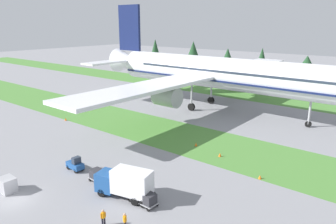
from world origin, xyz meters
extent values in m
plane|color=gray|center=(0.00, 0.00, 0.00)|extent=(400.00, 400.00, 0.00)
cube|color=#4C8438|center=(0.00, 29.01, 0.00)|extent=(320.00, 13.85, 0.01)
cube|color=#4C8438|center=(0.00, 68.71, 0.00)|extent=(320.00, 13.85, 0.01)
cylinder|color=white|center=(-2.42, 48.86, 8.63)|extent=(52.38, 7.48, 7.05)
cone|color=white|center=(-31.13, 49.09, 9.16)|extent=(8.99, 6.77, 6.70)
cube|color=#141E4C|center=(-2.42, 48.86, 7.40)|extent=(51.10, 7.61, 0.36)
cube|color=#283342|center=(0.77, 48.83, 9.52)|extent=(46.00, 7.49, 0.44)
cube|color=white|center=(-5.44, 69.95, 7.93)|extent=(8.58, 35.16, 0.63)
cylinder|color=#A3A3A8|center=(-4.24, 64.68, 5.61)|extent=(5.14, 3.92, 3.88)
cube|color=white|center=(-5.78, 27.82, 7.93)|extent=(8.58, 35.16, 0.63)
cylinder|color=#A3A3A8|center=(-4.50, 33.07, 5.61)|extent=(5.14, 3.92, 3.88)
cube|color=white|center=(-30.43, 57.58, 9.69)|extent=(4.75, 12.80, 0.44)
cube|color=white|center=(-30.56, 40.59, 9.69)|extent=(4.75, 12.80, 0.44)
cube|color=#141E4C|center=(-30.49, 49.09, 18.15)|extent=(7.47, 0.82, 11.98)
cylinder|color=#A3A3A8|center=(18.00, 48.69, 4.09)|extent=(0.44, 0.44, 6.98)
cylinder|color=black|center=(18.00, 48.69, 0.60)|extent=(1.20, 0.43, 1.20)
cylinder|color=#A3A3A8|center=(-6.58, 53.12, 4.21)|extent=(0.44, 0.44, 6.73)
cylinder|color=black|center=(-6.58, 53.12, 0.85)|extent=(1.70, 0.61, 1.70)
cylinder|color=#A3A3A8|center=(-6.65, 44.66, 4.21)|extent=(0.44, 0.44, 6.73)
cylinder|color=black|center=(-6.65, 44.66, 0.85)|extent=(1.70, 0.61, 1.70)
cube|color=#1E4C8E|center=(-1.34, 9.09, 0.69)|extent=(2.65, 1.40, 0.77)
cube|color=#283342|center=(-0.95, 9.07, 1.52)|extent=(0.74, 1.12, 0.90)
cylinder|color=black|center=(-2.27, 8.58, 0.30)|extent=(0.61, 0.22, 0.60)
cylinder|color=black|center=(-2.23, 9.68, 0.30)|extent=(0.61, 0.22, 0.60)
cylinder|color=black|center=(-0.45, 8.50, 0.30)|extent=(0.61, 0.22, 0.60)
cylinder|color=black|center=(-0.41, 9.60, 0.30)|extent=(0.61, 0.22, 0.60)
cube|color=#A3A3A8|center=(3.76, 8.88, 0.40)|extent=(2.26, 1.59, 0.10)
cube|color=#2D2D33|center=(3.76, 8.88, 1.00)|extent=(1.99, 1.40, 1.10)
cylinder|color=black|center=(2.89, 8.23, 0.20)|extent=(0.40, 0.14, 0.40)
cylinder|color=black|center=(2.95, 9.61, 0.20)|extent=(0.40, 0.14, 0.40)
cylinder|color=black|center=(4.56, 8.16, 0.20)|extent=(0.40, 0.14, 0.40)
cylinder|color=black|center=(4.62, 9.54, 0.20)|extent=(0.40, 0.14, 0.40)
cube|color=#A3A3A8|center=(6.65, 8.77, 0.40)|extent=(2.26, 1.59, 0.10)
cube|color=#2D2D33|center=(6.65, 8.77, 1.00)|extent=(1.99, 1.40, 1.10)
cylinder|color=black|center=(5.79, 8.11, 0.20)|extent=(0.40, 0.14, 0.40)
cylinder|color=black|center=(5.85, 9.49, 0.20)|extent=(0.40, 0.14, 0.40)
cylinder|color=black|center=(7.46, 8.05, 0.20)|extent=(0.40, 0.14, 0.40)
cylinder|color=black|center=(7.52, 9.42, 0.20)|extent=(0.40, 0.14, 0.40)
cube|color=#A3A3A8|center=(9.55, 8.65, 0.40)|extent=(2.26, 1.59, 0.10)
cube|color=#2D2D33|center=(9.55, 8.65, 1.00)|extent=(1.99, 1.40, 1.10)
cylinder|color=black|center=(8.69, 8.00, 0.20)|extent=(0.40, 0.14, 0.40)
cylinder|color=black|center=(8.74, 9.37, 0.20)|extent=(0.40, 0.14, 0.40)
cylinder|color=black|center=(10.36, 7.93, 0.20)|extent=(0.40, 0.14, 0.40)
cylinder|color=black|center=(10.42, 9.31, 0.20)|extent=(0.40, 0.14, 0.40)
cube|color=#A3A3A8|center=(12.45, 8.54, 0.40)|extent=(2.26, 1.59, 0.10)
cube|color=#2D2D33|center=(12.45, 8.54, 1.00)|extent=(1.99, 1.40, 1.10)
cylinder|color=black|center=(11.59, 7.88, 0.20)|extent=(0.40, 0.14, 0.40)
cylinder|color=black|center=(11.64, 9.26, 0.20)|extent=(0.40, 0.14, 0.40)
cylinder|color=black|center=(13.26, 7.81, 0.20)|extent=(0.40, 0.14, 0.40)
cylinder|color=black|center=(13.31, 9.19, 0.20)|extent=(0.40, 0.14, 0.40)
cube|color=#1E4C8E|center=(6.97, 7.73, 1.58)|extent=(2.69, 2.76, 2.20)
cube|color=#283342|center=(5.94, 7.47, 2.02)|extent=(0.57, 2.03, 0.97)
cube|color=silver|center=(10.22, 8.53, 2.18)|extent=(4.92, 3.31, 2.80)
cylinder|color=black|center=(7.00, 6.70, 0.48)|extent=(1.00, 0.52, 0.96)
cylinder|color=black|center=(6.52, 8.65, 0.48)|extent=(1.00, 0.52, 0.96)
cylinder|color=black|center=(11.34, 7.77, 0.48)|extent=(1.00, 0.52, 0.96)
cylinder|color=black|center=(10.86, 9.71, 0.48)|extent=(1.00, 0.52, 0.96)
cylinder|color=black|center=(12.43, 8.04, 0.48)|extent=(1.00, 0.52, 0.96)
cylinder|color=black|center=(11.95, 9.98, 0.48)|extent=(1.00, 0.52, 0.96)
cylinder|color=black|center=(11.50, 3.32, 0.42)|extent=(0.18, 0.18, 0.85)
cylinder|color=black|center=(11.42, 3.12, 0.42)|extent=(0.18, 0.18, 0.85)
cylinder|color=orange|center=(11.46, 3.22, 1.16)|extent=(0.36, 0.36, 0.62)
sphere|color=tan|center=(11.46, 3.22, 1.62)|extent=(0.24, 0.24, 0.24)
cylinder|color=orange|center=(11.54, 3.43, 1.13)|extent=(0.10, 0.10, 0.58)
cylinder|color=orange|center=(11.38, 3.00, 1.13)|extent=(0.10, 0.10, 0.58)
cylinder|color=black|center=(13.49, 4.22, 0.42)|extent=(0.18, 0.18, 0.85)
cylinder|color=orange|center=(13.57, 4.14, 1.16)|extent=(0.36, 0.36, 0.62)
sphere|color=tan|center=(13.57, 4.14, 1.62)|extent=(0.24, 0.24, 0.24)
cylinder|color=orange|center=(13.72, 3.97, 1.13)|extent=(0.10, 0.10, 0.58)
cylinder|color=orange|center=(13.41, 4.31, 1.13)|extent=(0.10, 0.10, 0.58)
cube|color=#A3A3A8|center=(-2.61, 0.47, 0.89)|extent=(2.05, 1.66, 1.79)
cone|color=orange|center=(11.87, 25.49, 0.29)|extent=(0.44, 0.44, 0.59)
cone|color=orange|center=(19.54, 22.41, 0.25)|extent=(0.44, 0.44, 0.51)
cone|color=orange|center=(6.63, 26.84, 0.28)|extent=(0.44, 0.44, 0.55)
cone|color=orange|center=(-22.36, 21.85, 0.29)|extent=(0.44, 0.44, 0.58)
cylinder|color=#4C3823|center=(-75.16, 111.16, 1.45)|extent=(0.70, 0.70, 2.90)
cone|color=#1E4223|center=(-75.16, 111.16, 7.30)|extent=(4.72, 4.72, 8.81)
cylinder|color=#4C3823|center=(-54.99, 115.84, 1.91)|extent=(0.70, 0.70, 3.83)
cone|color=#1E4223|center=(-54.99, 115.84, 7.44)|extent=(5.29, 5.29, 7.22)
cylinder|color=#4C3823|center=(-35.10, 113.59, 1.59)|extent=(0.70, 0.70, 3.17)
cone|color=#1E4223|center=(-35.10, 113.59, 6.01)|extent=(4.52, 4.52, 5.67)
cylinder|color=#4C3823|center=(-18.37, 111.31, 1.38)|extent=(0.70, 0.70, 2.76)
cone|color=#1E4223|center=(-18.37, 111.31, 6.36)|extent=(4.05, 4.05, 7.21)
cylinder|color=#4C3823|center=(-1.09, 112.44, 1.39)|extent=(0.70, 0.70, 2.77)
cone|color=#1E4223|center=(-1.09, 112.44, 5.29)|extent=(5.86, 5.86, 5.04)
camera|label=1|loc=(33.89, -14.52, 19.44)|focal=34.41mm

